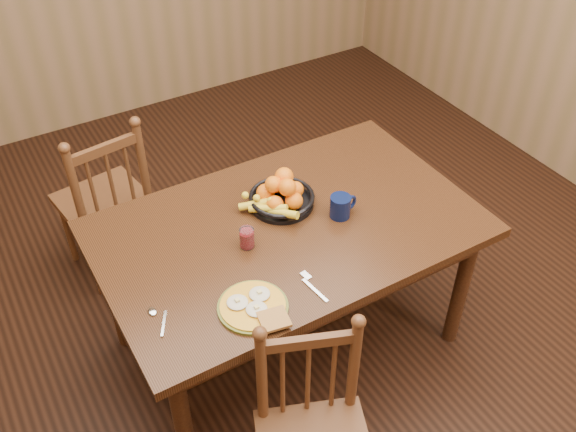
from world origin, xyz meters
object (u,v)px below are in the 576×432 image
dining_table (288,240)px  breakfast_plate (254,307)px  coffee_mug (341,206)px  fruit_bowl (281,196)px  chair_far (106,202)px

dining_table → breakfast_plate: size_ratio=5.41×
coffee_mug → fruit_bowl: 0.27m
chair_far → coffee_mug: size_ratio=7.01×
dining_table → breakfast_plate: breakfast_plate is taller
coffee_mug → fruit_bowl: bearing=135.0°
dining_table → chair_far: (-0.54, 0.92, -0.21)m
coffee_mug → dining_table: bearing=165.2°
dining_table → coffee_mug: coffee_mug is taller
dining_table → chair_far: bearing=120.5°
dining_table → fruit_bowl: size_ratio=4.94×
coffee_mug → chair_far: bearing=128.1°
fruit_bowl → breakfast_plate: bearing=-129.4°
dining_table → fruit_bowl: 0.19m
coffee_mug → fruit_bowl: (-0.19, 0.19, 0.00)m
breakfast_plate → fruit_bowl: size_ratio=0.91×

